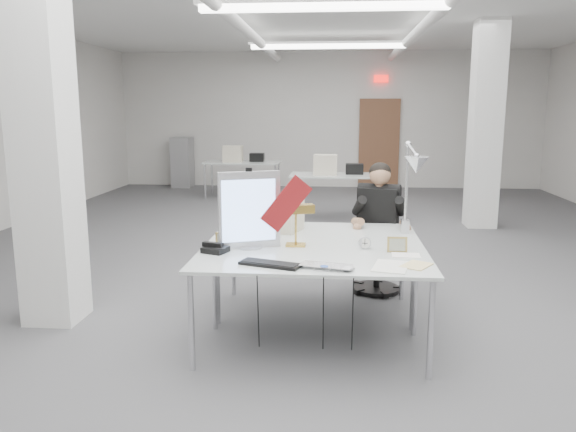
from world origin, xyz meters
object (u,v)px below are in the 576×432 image
Objects in this scene: monitor at (249,210)px; laptop at (324,268)px; office_chair at (378,239)px; bankers_lamp at (296,226)px; desk_phone at (215,250)px; desk_main at (312,259)px; architect_lamp at (410,192)px; beige_monitor at (281,214)px; seated_person at (379,207)px.

monitor is 0.91m from laptop.
bankers_lamp is (-0.76, -1.16, 0.36)m from office_chair.
desk_phone is (-0.61, -0.26, -0.15)m from bankers_lamp.
desk_main is at bearing -49.50° from monitor.
office_chair is at bearing 26.32° from monitor.
architect_lamp reaches higher than desk_main.
desk_phone is at bearing -99.42° from beige_monitor.
laptop is at bearing -53.73° from beige_monitor.
office_chair is 1.25× the size of seated_person.
bankers_lamp reaches higher than desk_phone.
architect_lamp is (1.13, -0.24, 0.25)m from beige_monitor.
beige_monitor reaches higher than desk_main.
beige_monitor reaches higher than desk_phone.
desk_phone is at bearing 172.72° from desk_main.
office_chair reaches higher than desk_main.
desk_phone is 0.21× the size of architect_lamp.
seated_person reaches higher than office_chair.
laptop is at bearing -66.31° from monitor.
beige_monitor is (-0.93, -0.53, 0.01)m from seated_person.
laptop is 1.35m from beige_monitor.
monitor is 0.75× the size of architect_lamp.
bankers_lamp is 1.90× the size of desk_phone.
desk_main is at bearing -87.61° from bankers_lamp.
office_chair is at bearing 49.84° from beige_monitor.
seated_person is 1.34m from bankers_lamp.
laptop is (-0.51, -1.86, 0.21)m from office_chair.
laptop is at bearing -90.15° from bankers_lamp.
desk_main is at bearing 14.43° from desk_phone.
architect_lamp is at bearing -61.75° from office_chair.
beige_monitor is at bearing -133.25° from office_chair.
desk_main is 2.02× the size of seated_person.
architect_lamp is (1.32, 0.43, 0.10)m from monitor.
monitor is (-1.12, -1.20, 0.17)m from seated_person.
monitor is 1.69× the size of laptop.
architect_lamp is at bearing -60.92° from seated_person.
seated_person is at bearing 124.22° from architect_lamp.
monitor is at bearing 149.54° from laptop.
monitor is at bearing 56.62° from desk_phone.
beige_monitor is (-0.17, 0.58, -0.01)m from bankers_lamp.
architect_lamp is at bearing 42.71° from desk_phone.
beige_monitor is 1.18m from architect_lamp.
desk_main is at bearing -96.96° from office_chair.
beige_monitor is at bearing 108.86° from desk_main.
monitor reaches higher than laptop.
office_chair is at bearing 104.87° from seated_person.
laptop is 1.09× the size of bankers_lamp.
seated_person is 0.84m from architect_lamp.
office_chair reaches higher than beige_monitor.
bankers_lamp is (-0.76, -1.11, 0.02)m from seated_person.
beige_monitor is at bearing -135.52° from seated_person.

